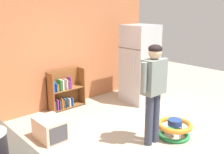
# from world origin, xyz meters

# --- Properties ---
(ground_plane) EXTENTS (12.00, 12.00, 0.00)m
(ground_plane) POSITION_xyz_m (0.00, 0.00, 0.00)
(ground_plane) COLOR #B1A690
(ground_plane) RESTS_ON ground
(back_wall) EXTENTS (5.20, 0.06, 2.70)m
(back_wall) POSITION_xyz_m (0.00, 2.33, 1.35)
(back_wall) COLOR #C07146
(back_wall) RESTS_ON ground
(refrigerator) EXTENTS (0.73, 0.68, 1.78)m
(refrigerator) POSITION_xyz_m (1.63, 1.36, 0.89)
(refrigerator) COLOR #B7BABF
(refrigerator) RESTS_ON ground
(bookshelf) EXTENTS (0.80, 0.28, 0.85)m
(bookshelf) POSITION_xyz_m (0.07, 2.14, 0.37)
(bookshelf) COLOR brown
(bookshelf) RESTS_ON ground
(standing_person) EXTENTS (0.57, 0.22, 1.62)m
(standing_person) POSITION_xyz_m (0.29, -0.14, 0.98)
(standing_person) COLOR #353B50
(standing_person) RESTS_ON ground
(baby_walker) EXTENTS (0.60, 0.60, 0.32)m
(baby_walker) POSITION_xyz_m (0.74, -0.27, 0.16)
(baby_walker) COLOR #258946
(baby_walker) RESTS_ON ground
(pet_carrier) EXTENTS (0.42, 0.55, 0.36)m
(pet_carrier) POSITION_xyz_m (-0.86, 1.10, 0.18)
(pet_carrier) COLOR beige
(pet_carrier) RESTS_ON ground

